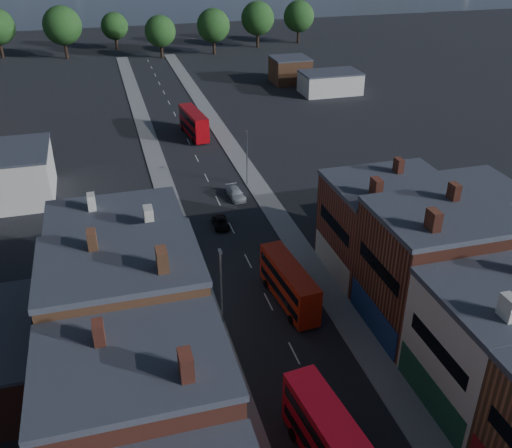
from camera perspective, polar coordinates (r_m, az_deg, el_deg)
pavement_west at (r=72.04m, az=-7.86°, el=-0.30°), size 3.00×200.00×0.12m
pavement_east at (r=74.50m, az=2.05°, el=1.00°), size 3.00×200.00×0.12m
lamp_post_2 at (r=52.91m, az=-3.50°, el=-5.81°), size 0.25×0.70×8.12m
lamp_post_3 at (r=80.97m, az=-0.91°, el=6.96°), size 0.25×0.70×8.12m
bus_0 at (r=42.06m, az=7.78°, el=-21.17°), size 3.87×11.42×4.83m
bus_1 at (r=56.91m, az=3.32°, el=-5.94°), size 3.21×10.18×4.33m
bus_2 at (r=101.72m, az=-6.25°, el=10.03°), size 3.54×10.70×4.54m
car_2 at (r=71.46m, az=-3.54°, el=0.12°), size 1.95×3.99×1.09m
car_3 at (r=78.68m, az=-2.03°, el=3.07°), size 2.17×4.74×1.35m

